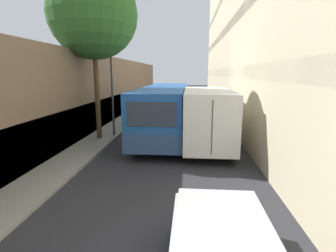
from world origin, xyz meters
The scene contains 8 objects.
ground_plane centered at (0.00, 15.00, 0.00)m, with size 150.00×150.00×0.00m, color #2B2B30.
sidewalk_left centered at (-4.22, 15.00, 0.06)m, with size 1.79×60.00×0.13m.
building_left_shopfront centered at (-6.21, 15.00, 2.33)m, with size 2.40×60.00×5.12m.
bus centered at (-0.54, 17.70, 1.60)m, with size 2.59×11.60×3.02m.
box_truck centered at (1.94, 15.67, 1.62)m, with size 2.33×8.57×3.02m.
panel_van centered at (-1.46, 29.41, 1.06)m, with size 1.96×4.53×1.89m.
street_lamp centered at (-3.57, 16.61, 5.56)m, with size 0.36×0.80×8.05m.
street_tree_left centered at (-4.22, 15.83, 6.94)m, with size 4.78×4.78×9.22m.
Camera 1 is at (1.03, 1.30, 3.85)m, focal length 28.00 mm.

